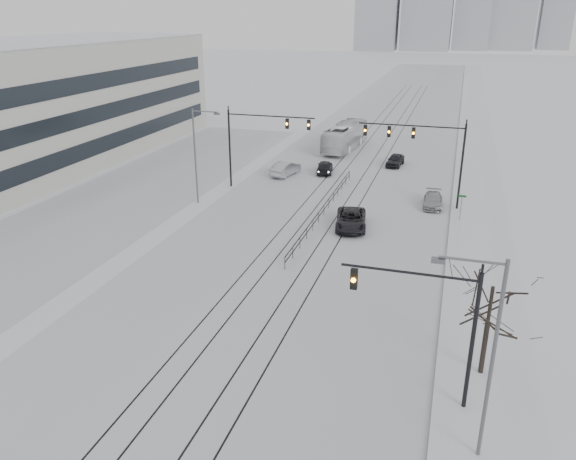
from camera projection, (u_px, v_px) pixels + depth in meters
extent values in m
plane|color=silver|center=(162.00, 442.00, 24.11)|extent=(500.00, 500.00, 0.00)
cube|color=silver|center=(374.00, 145.00, 77.59)|extent=(22.00, 260.00, 0.02)
cube|color=silver|center=(476.00, 151.00, 73.92)|extent=(5.00, 260.00, 0.16)
cube|color=gray|center=(457.00, 150.00, 74.59)|extent=(0.10, 260.00, 0.12)
cube|color=silver|center=(155.00, 182.00, 60.71)|extent=(14.00, 60.00, 0.03)
cube|color=black|center=(322.00, 183.00, 60.46)|extent=(0.10, 180.00, 0.01)
cube|color=black|center=(335.00, 184.00, 60.08)|extent=(0.10, 180.00, 0.01)
cube|color=black|center=(357.00, 186.00, 59.44)|extent=(0.10, 180.00, 0.01)
cube|color=black|center=(370.00, 187.00, 59.06)|extent=(0.10, 180.00, 0.01)
cube|color=beige|center=(7.00, 109.00, 63.02)|extent=(20.00, 62.00, 14.00)
cube|color=black|center=(83.00, 113.00, 60.32)|extent=(0.08, 58.00, 12.00)
cube|color=#989EA7|center=(558.00, 5.00, 263.61)|extent=(14.00, 14.00, 40.00)
cylinder|color=black|center=(472.00, 344.00, 24.84)|extent=(0.20, 0.20, 7.00)
cylinder|color=black|center=(409.00, 273.00, 24.52)|extent=(6.00, 0.12, 0.12)
cube|color=black|center=(354.00, 279.00, 25.40)|extent=(0.32, 0.24, 1.00)
sphere|color=orange|center=(353.00, 280.00, 25.28)|extent=(0.22, 0.22, 0.22)
cylinder|color=black|center=(461.00, 168.00, 50.75)|extent=(0.20, 0.20, 8.00)
cylinder|color=black|center=(411.00, 126.00, 50.72)|extent=(9.50, 0.12, 0.12)
cube|color=black|center=(365.00, 130.00, 52.08)|extent=(0.32, 0.24, 1.00)
sphere|color=orange|center=(365.00, 130.00, 51.95)|extent=(0.22, 0.22, 0.22)
cube|color=black|center=(389.00, 132.00, 51.48)|extent=(0.32, 0.24, 1.00)
sphere|color=orange|center=(389.00, 132.00, 51.36)|extent=(0.22, 0.22, 0.22)
cube|color=black|center=(413.00, 133.00, 50.89)|extent=(0.32, 0.24, 1.00)
sphere|color=orange|center=(413.00, 133.00, 50.77)|extent=(0.22, 0.22, 0.22)
cylinder|color=black|center=(230.00, 149.00, 57.85)|extent=(0.20, 0.20, 8.00)
cylinder|color=black|center=(271.00, 116.00, 55.32)|extent=(9.00, 0.12, 0.12)
cube|color=black|center=(309.00, 125.00, 54.51)|extent=(0.32, 0.24, 1.00)
sphere|color=orange|center=(308.00, 125.00, 54.38)|extent=(0.22, 0.22, 0.22)
cube|color=black|center=(287.00, 124.00, 55.10)|extent=(0.32, 0.24, 1.00)
sphere|color=orange|center=(287.00, 124.00, 54.98)|extent=(0.22, 0.22, 0.22)
cylinder|color=#595B60|center=(492.00, 366.00, 21.64)|extent=(0.16, 0.16, 9.00)
cylinder|color=#595B60|center=(472.00, 261.00, 20.40)|extent=(2.40, 0.10, 0.10)
cube|color=#595B60|center=(438.00, 260.00, 20.78)|extent=(0.50, 0.25, 0.18)
cylinder|color=#595B60|center=(195.00, 157.00, 52.59)|extent=(0.16, 0.16, 9.00)
cylinder|color=#595B60|center=(204.00, 111.00, 50.70)|extent=(2.40, 0.10, 0.10)
cube|color=#595B60|center=(217.00, 114.00, 50.43)|extent=(0.50, 0.25, 0.18)
cylinder|color=black|center=(484.00, 349.00, 28.02)|extent=(0.26, 0.26, 3.00)
cylinder|color=black|center=(490.00, 310.00, 27.21)|extent=(0.18, 0.18, 2.50)
cube|color=black|center=(324.00, 205.00, 50.51)|extent=(0.06, 24.00, 0.06)
cube|color=black|center=(324.00, 210.00, 50.65)|extent=(0.06, 24.00, 0.06)
cylinder|color=#595B60|center=(461.00, 208.00, 49.01)|extent=(0.06, 0.06, 2.40)
cube|color=#0C4C19|center=(462.00, 196.00, 48.61)|extent=(0.70, 0.04, 0.18)
imported|color=black|center=(325.00, 167.00, 63.84)|extent=(2.39, 4.47, 1.45)
imported|color=#A4A6AC|center=(286.00, 169.00, 62.94)|extent=(2.56, 4.94, 1.55)
imported|color=black|center=(351.00, 220.00, 47.63)|extent=(3.34, 5.73, 1.50)
imported|color=#979B9E|center=(433.00, 200.00, 52.86)|extent=(1.88, 4.32, 1.24)
imported|color=black|center=(395.00, 160.00, 66.82)|extent=(2.09, 4.27, 1.40)
imported|color=silver|center=(345.00, 137.00, 74.62)|extent=(3.99, 12.34, 3.38)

